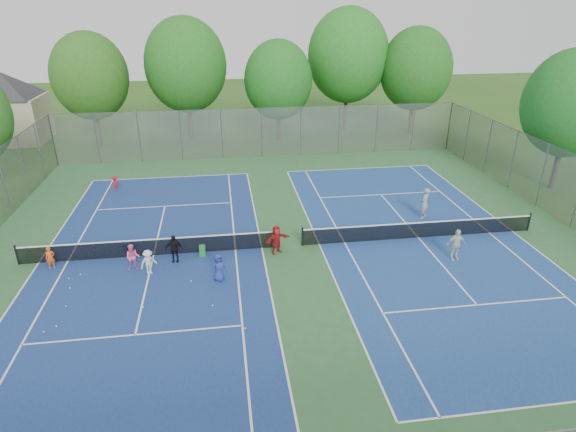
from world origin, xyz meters
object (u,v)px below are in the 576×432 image
at_px(net_left, 153,248).
at_px(instructor, 425,203).
at_px(ball_crate, 127,245).
at_px(ball_hopper, 202,251).
at_px(net_right, 419,230).

height_order(net_left, instructor, instructor).
bearing_deg(ball_crate, instructor, 5.01).
bearing_deg(ball_hopper, ball_crate, 160.17).
distance_m(net_left, instructor, 15.49).
height_order(net_left, ball_hopper, net_left).
bearing_deg(instructor, ball_hopper, -32.36).
xyz_separation_m(net_left, ball_crate, (-1.42, 1.01, -0.29)).
relative_size(net_left, net_right, 1.00).
bearing_deg(net_left, ball_hopper, -9.02).
distance_m(net_right, instructor, 2.82).
relative_size(net_left, instructor, 6.89).
height_order(net_left, ball_crate, net_left).
xyz_separation_m(net_left, ball_hopper, (2.46, -0.39, -0.17)).
relative_size(net_right, ball_hopper, 22.20).
bearing_deg(ball_crate, ball_hopper, -19.83).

